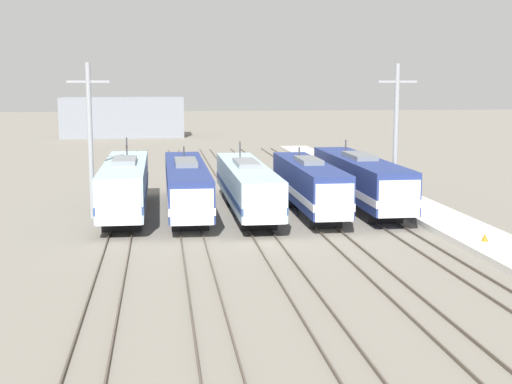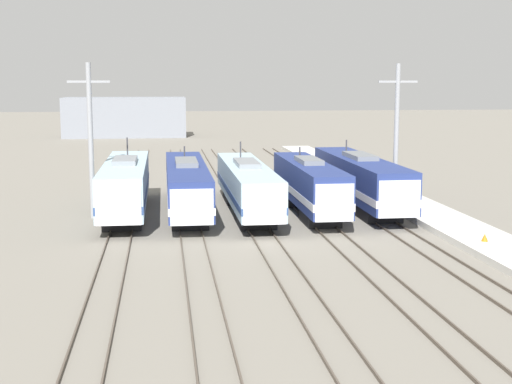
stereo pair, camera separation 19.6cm
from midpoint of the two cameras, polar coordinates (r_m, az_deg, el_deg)
ground_plane at (r=45.12m, az=0.77°, el=-3.72°), size 400.00×400.00×0.00m
rail_pair_far_left at (r=44.75m, az=-10.80°, el=-3.89°), size 1.50×120.00×0.15m
rail_pair_center_left at (r=44.70m, az=-4.99°, el=-3.78°), size 1.51×120.00×0.15m
rail_pair_center at (r=45.11m, az=0.77°, el=-3.63°), size 1.51×120.00×0.15m
rail_pair_center_right at (r=45.96m, az=6.37°, el=-3.45°), size 1.51×120.00×0.15m
rail_pair_far_right at (r=47.23m, az=11.72°, el=-3.25°), size 1.50×120.00×0.15m
locomotive_far_left at (r=53.31m, az=-10.31°, el=0.45°), size 3.10×18.23×5.43m
locomotive_center_left at (r=53.51m, az=-5.45°, el=0.47°), size 2.96×19.75×4.63m
locomotive_center at (r=53.34m, az=-0.57°, el=0.44°), size 2.98×19.60×5.01m
locomotive_center_right at (r=52.98m, az=4.44°, el=0.49°), size 2.76×16.45×4.68m
locomotive_far_right at (r=56.13m, az=8.51°, el=0.92°), size 3.09×19.32×4.98m
catenary_tower_left at (r=52.33m, az=-12.99°, el=4.19°), size 2.99×0.37×11.14m
catenary_tower_right at (r=54.97m, az=11.26°, el=4.45°), size 2.99×0.37×11.14m
platform at (r=48.67m, az=16.25°, el=-2.90°), size 4.00×120.00×0.42m
traffic_cone at (r=44.48m, az=17.95°, el=-3.48°), size 0.39×0.39×0.46m
depot_building at (r=130.84m, az=-10.39°, el=5.91°), size 21.53×8.73×7.06m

